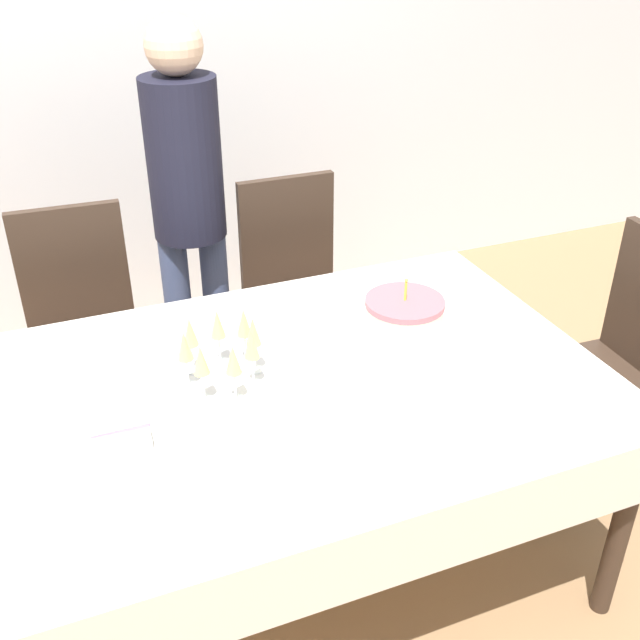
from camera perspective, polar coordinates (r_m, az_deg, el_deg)
ground_plane at (r=2.59m, az=-3.50°, el=-18.37°), size 12.00×12.00×0.00m
wall_back at (r=3.67m, az=-14.74°, el=19.97°), size 8.00×0.05×2.70m
dining_table at (r=2.16m, az=-4.01°, el=-7.32°), size 1.93×1.19×0.72m
dining_chair_far_left at (r=2.93m, az=-17.61°, el=-0.41°), size 0.44×0.44×0.95m
dining_chair_far_right at (r=3.07m, az=-1.80°, el=2.59°), size 0.42×0.42×0.95m
dining_chair_right_end at (r=2.81m, az=21.77°, el=-2.59°), size 0.44×0.44×0.95m
birthday_cake at (r=2.33m, az=6.41°, el=0.24°), size 0.25×0.25×0.19m
champagne_tray at (r=2.10m, az=-7.30°, el=-2.54°), size 0.33×0.33×0.18m
plate_stack_main at (r=1.97m, az=1.64°, el=-7.32°), size 0.23×0.23×0.03m
plate_stack_dessert at (r=2.13m, az=0.59°, el=-3.80°), size 0.16×0.16×0.05m
cake_knife at (r=2.22m, az=7.67°, el=-3.34°), size 0.29×0.10×0.00m
fork_pile at (r=1.96m, az=-15.20°, el=-9.15°), size 0.17×0.07×0.02m
napkin_pile at (r=2.06m, az=-15.30°, el=-7.02°), size 0.15×0.15×0.01m
person_standing at (r=2.93m, az=-10.09°, el=9.70°), size 0.28×0.28×1.57m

